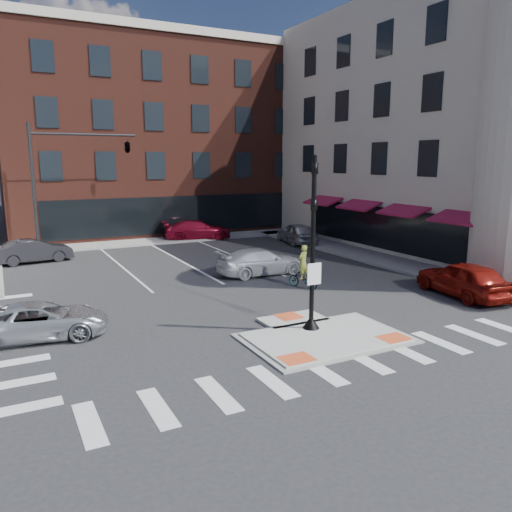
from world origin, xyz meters
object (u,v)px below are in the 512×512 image
red_sedan (464,279)px  bg_car_silver (297,233)px  cyclist (303,274)px  bg_car_red (197,230)px  silver_suv (41,321)px  white_pickup (261,262)px  bg_car_dark (34,251)px

red_sedan → bg_car_silver: (1.00, 15.40, -0.05)m
red_sedan → cyclist: cyclist is taller
red_sedan → bg_car_red: red_sedan is taller
silver_suv → white_pickup: (11.05, 4.96, 0.07)m
bg_car_silver → cyclist: (-6.50, -10.93, -0.05)m
silver_suv → white_pickup: 12.12m
bg_car_dark → white_pickup: bearing=-138.1°
silver_suv → bg_car_dark: size_ratio=1.05×
silver_suv → bg_car_red: bg_car_red is taller
bg_car_silver → red_sedan: bearing=94.6°
bg_car_dark → bg_car_red: (11.52, 3.63, 0.04)m
bg_car_dark → bg_car_silver: (17.26, -1.32, 0.06)m
bg_car_dark → silver_suv: bearing=169.5°
red_sedan → cyclist: 7.09m
silver_suv → cyclist: 11.58m
silver_suv → bg_car_dark: 13.82m
silver_suv → bg_car_silver: bg_car_silver is taller
red_sedan → silver_suv: bearing=-2.2°
bg_car_dark → bg_car_silver: bearing=-101.9°
white_pickup → cyclist: bearing=-173.0°
bg_car_silver → bg_car_red: bearing=-32.5°
silver_suv → cyclist: cyclist is taller
silver_suv → white_pickup: size_ratio=0.93×
bg_car_silver → cyclist: size_ratio=2.13×
red_sedan → bg_car_silver: bearing=-86.1°
red_sedan → bg_car_silver: red_sedan is taller
bg_car_silver → cyclist: 12.72m
red_sedan → cyclist: size_ratio=2.26×
white_pickup → cyclist: size_ratio=2.28×
red_sedan → bg_car_red: 20.90m
white_pickup → cyclist: (0.42, -3.41, 0.01)m
white_pickup → bg_car_silver: 10.22m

